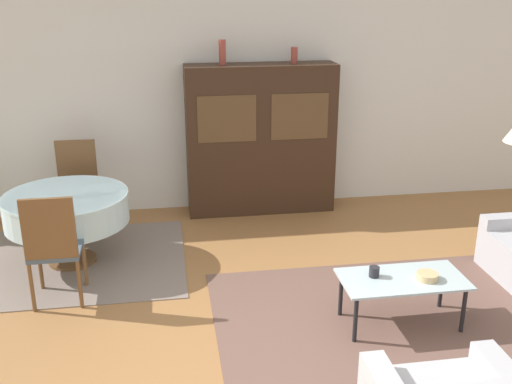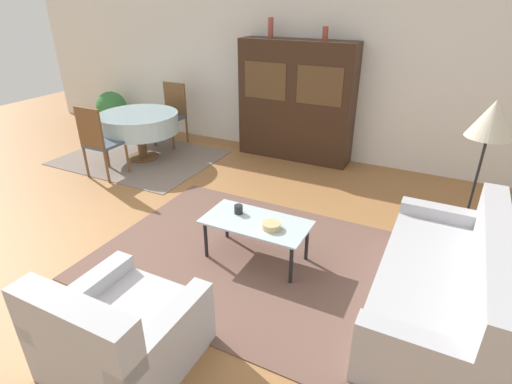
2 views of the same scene
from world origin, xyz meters
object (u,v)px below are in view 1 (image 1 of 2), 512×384
at_px(cup, 374,272).
at_px(dining_chair_near, 53,244).
at_px(dining_chair_far, 77,182).
at_px(coffee_table, 402,283).
at_px(bowl, 427,276).
at_px(vase_tall, 222,52).
at_px(dining_table, 67,209).
at_px(display_cabinet, 261,140).
at_px(vase_short, 294,55).

bearing_deg(cup, dining_chair_near, 164.56).
height_order(dining_chair_far, cup, dining_chair_far).
distance_m(coffee_table, dining_chair_far, 3.82).
xyz_separation_m(bowl, vase_tall, (-1.37, 2.87, 1.50)).
height_order(dining_table, cup, dining_table).
relative_size(dining_chair_far, cup, 11.79).
xyz_separation_m(dining_table, cup, (2.66, -1.58, -0.11)).
distance_m(dining_chair_far, bowl, 3.99).
xyz_separation_m(dining_table, vase_tall, (1.71, 1.18, 1.37)).
relative_size(dining_table, bowl, 6.98).
bearing_deg(dining_table, dining_chair_far, 90.00).
distance_m(display_cabinet, dining_chair_far, 2.21).
height_order(display_cabinet, cup, display_cabinet).
xyz_separation_m(dining_chair_far, vase_short, (2.56, 0.33, 1.33)).
height_order(bowl, vase_tall, vase_tall).
bearing_deg(vase_short, dining_chair_far, -172.58).
distance_m(coffee_table, display_cabinet, 2.96).
bearing_deg(cup, bowl, -15.61).
distance_m(dining_table, vase_short, 3.11).
xyz_separation_m(display_cabinet, dining_chair_near, (-2.16, -2.02, -0.32)).
bearing_deg(bowl, dining_table, 151.18).
bearing_deg(dining_chair_near, cup, -15.44).
xyz_separation_m(dining_chair_near, dining_chair_far, (0.00, 1.68, 0.00)).
relative_size(cup, vase_short, 0.47).
xyz_separation_m(coffee_table, dining_chair_far, (-2.89, 2.48, 0.20)).
bearing_deg(dining_table, cup, -30.64).
height_order(coffee_table, display_cabinet, display_cabinet).
bearing_deg(display_cabinet, bowl, -72.28).
height_order(vase_tall, vase_short, vase_tall).
relative_size(dining_chair_near, dining_chair_far, 1.00).
bearing_deg(dining_chair_far, cup, 137.74).
xyz_separation_m(dining_table, vase_short, (2.56, 1.18, 1.32)).
distance_m(display_cabinet, bowl, 3.04).
bearing_deg(dining_table, coffee_table, -29.58).
height_order(coffee_table, dining_chair_far, dining_chair_far).
bearing_deg(vase_tall, dining_chair_near, -130.32).
bearing_deg(display_cabinet, dining_chair_near, -136.99).
height_order(display_cabinet, dining_table, display_cabinet).
height_order(bowl, vase_short, vase_short).
distance_m(coffee_table, cup, 0.25).
distance_m(dining_chair_near, vase_tall, 2.98).
bearing_deg(dining_chair_far, dining_table, 90.00).
distance_m(vase_tall, vase_short, 0.85).
bearing_deg(dining_table, display_cabinet, 28.52).
relative_size(dining_chair_far, vase_short, 5.56).
relative_size(coffee_table, cup, 11.77).
distance_m(dining_table, cup, 3.10).
distance_m(dining_chair_near, vase_short, 3.52).
relative_size(bowl, vase_tall, 0.62).
height_order(dining_table, vase_short, vase_short).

